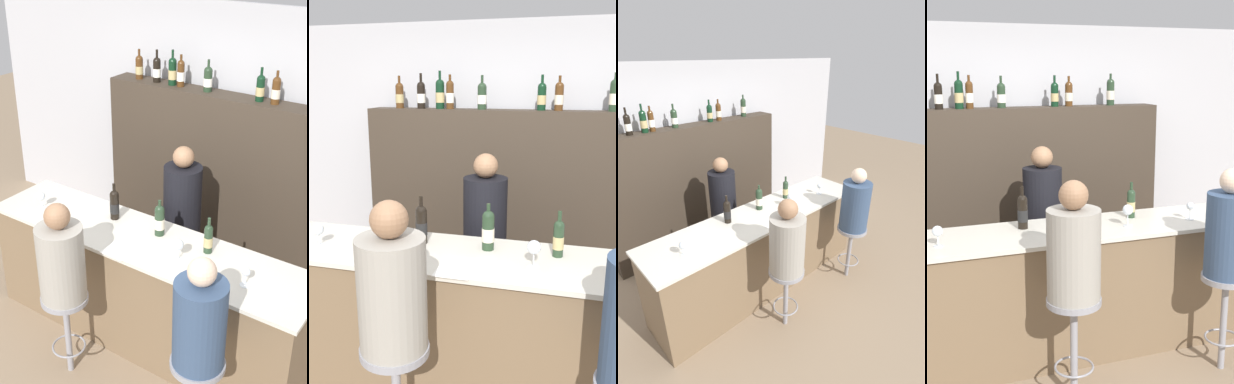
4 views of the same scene
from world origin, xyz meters
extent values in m
plane|color=#8C755B|center=(0.00, 0.00, 0.00)|extent=(16.00, 16.00, 0.00)
cube|color=#B2B2B7|center=(0.00, 1.94, 1.30)|extent=(6.40, 0.05, 2.60)
cube|color=brown|center=(0.00, 0.32, 0.48)|extent=(2.78, 0.64, 0.96)
cube|color=beige|center=(0.00, 0.32, 0.98)|extent=(2.82, 0.68, 0.03)
cube|color=#382D23|center=(0.00, 1.71, 0.91)|extent=(2.64, 0.28, 1.81)
cylinder|color=black|center=(-0.39, 0.45, 1.10)|extent=(0.08, 0.08, 0.22)
cylinder|color=black|center=(-0.39, 0.45, 1.09)|extent=(0.08, 0.08, 0.09)
sphere|color=black|center=(-0.39, 0.45, 1.21)|extent=(0.08, 0.08, 0.08)
cylinder|color=black|center=(-0.39, 0.45, 1.27)|extent=(0.02, 0.02, 0.09)
cylinder|color=#233823|center=(0.07, 0.45, 1.10)|extent=(0.08, 0.08, 0.22)
cylinder|color=beige|center=(0.07, 0.45, 1.09)|extent=(0.08, 0.08, 0.09)
sphere|color=#233823|center=(0.07, 0.45, 1.21)|extent=(0.08, 0.08, 0.08)
cylinder|color=#233823|center=(0.07, 0.45, 1.27)|extent=(0.02, 0.02, 0.07)
cylinder|color=#233823|center=(0.51, 0.45, 1.09)|extent=(0.07, 0.07, 0.20)
cylinder|color=tan|center=(0.51, 0.45, 1.08)|extent=(0.07, 0.07, 0.08)
sphere|color=#233823|center=(0.51, 0.45, 1.19)|extent=(0.07, 0.07, 0.07)
cylinder|color=#233823|center=(0.51, 0.45, 1.25)|extent=(0.02, 0.02, 0.08)
cylinder|color=black|center=(-0.83, 1.71, 1.91)|extent=(0.08, 0.08, 0.21)
cylinder|color=white|center=(-0.83, 1.71, 1.90)|extent=(0.08, 0.08, 0.08)
sphere|color=black|center=(-0.83, 1.71, 2.02)|extent=(0.08, 0.08, 0.08)
cylinder|color=black|center=(-0.83, 1.71, 2.08)|extent=(0.02, 0.02, 0.10)
cylinder|color=black|center=(-0.65, 1.71, 1.92)|extent=(0.08, 0.08, 0.22)
cylinder|color=tan|center=(-0.65, 1.71, 1.91)|extent=(0.08, 0.08, 0.09)
sphere|color=black|center=(-0.65, 1.71, 2.04)|extent=(0.08, 0.08, 0.08)
cylinder|color=black|center=(-0.65, 1.71, 2.10)|extent=(0.02, 0.02, 0.10)
cylinder|color=#4C2D14|center=(-0.56, 1.71, 1.92)|extent=(0.07, 0.07, 0.22)
cylinder|color=white|center=(-0.56, 1.71, 1.91)|extent=(0.07, 0.07, 0.09)
sphere|color=#4C2D14|center=(-0.56, 1.71, 2.03)|extent=(0.07, 0.07, 0.07)
cylinder|color=#4C2D14|center=(-0.56, 1.71, 2.08)|extent=(0.02, 0.02, 0.07)
cylinder|color=#233823|center=(-0.26, 1.71, 1.91)|extent=(0.08, 0.08, 0.19)
cylinder|color=white|center=(-0.26, 1.71, 1.90)|extent=(0.08, 0.08, 0.08)
sphere|color=#233823|center=(-0.26, 1.71, 2.01)|extent=(0.08, 0.08, 0.08)
cylinder|color=#233823|center=(-0.26, 1.71, 2.07)|extent=(0.02, 0.02, 0.09)
cylinder|color=black|center=(0.27, 1.71, 1.91)|extent=(0.07, 0.07, 0.20)
cylinder|color=tan|center=(0.27, 1.71, 1.90)|extent=(0.08, 0.08, 0.08)
sphere|color=black|center=(0.27, 1.71, 2.01)|extent=(0.07, 0.07, 0.07)
cylinder|color=black|center=(0.27, 1.71, 2.07)|extent=(0.02, 0.02, 0.09)
cylinder|color=#4C2D14|center=(0.42, 1.71, 1.91)|extent=(0.07, 0.07, 0.20)
cylinder|color=beige|center=(0.42, 1.71, 1.90)|extent=(0.08, 0.08, 0.08)
sphere|color=#4C2D14|center=(0.42, 1.71, 2.01)|extent=(0.07, 0.07, 0.07)
cylinder|color=#4C2D14|center=(0.42, 1.71, 2.07)|extent=(0.02, 0.02, 0.08)
cylinder|color=#233823|center=(0.86, 1.71, 1.92)|extent=(0.08, 0.08, 0.22)
cylinder|color=beige|center=(0.86, 1.71, 1.91)|extent=(0.08, 0.08, 0.09)
sphere|color=#233823|center=(0.86, 1.71, 2.03)|extent=(0.08, 0.08, 0.08)
cylinder|color=#233823|center=(0.86, 1.71, 2.09)|extent=(0.02, 0.02, 0.08)
cylinder|color=silver|center=(-1.03, 0.23, 0.99)|extent=(0.07, 0.07, 0.00)
cylinder|color=silver|center=(-1.03, 0.23, 1.03)|extent=(0.01, 0.01, 0.07)
sphere|color=silver|center=(-1.03, 0.23, 1.10)|extent=(0.07, 0.07, 0.07)
cylinder|color=silver|center=(0.39, 0.23, 0.99)|extent=(0.07, 0.07, 0.00)
cylinder|color=silver|center=(0.39, 0.23, 1.04)|extent=(0.01, 0.01, 0.09)
sphere|color=silver|center=(0.39, 0.23, 1.12)|extent=(0.08, 0.08, 0.08)
cylinder|color=silver|center=(0.93, 0.23, 0.99)|extent=(0.07, 0.07, 0.00)
cylinder|color=silver|center=(0.93, 0.23, 1.04)|extent=(0.01, 0.01, 0.08)
sphere|color=silver|center=(0.93, 0.23, 1.10)|extent=(0.06, 0.06, 0.06)
cube|color=white|center=(-0.05, 0.12, 0.99)|extent=(0.21, 0.30, 0.00)
cylinder|color=gray|center=(-0.25, -0.34, 0.35)|extent=(0.05, 0.05, 0.69)
torus|color=gray|center=(-0.25, -0.34, 0.24)|extent=(0.27, 0.27, 0.02)
cylinder|color=gray|center=(-0.25, -0.34, 0.71)|extent=(0.36, 0.36, 0.04)
cylinder|color=gray|center=(-0.25, -0.34, 1.03)|extent=(0.35, 0.35, 0.59)
sphere|color=#936B4C|center=(-0.25, -0.34, 1.41)|extent=(0.19, 0.19, 0.19)
cylinder|color=gray|center=(0.91, -0.34, 0.35)|extent=(0.05, 0.05, 0.69)
torus|color=gray|center=(0.91, -0.34, 0.24)|extent=(0.27, 0.27, 0.02)
cylinder|color=gray|center=(0.91, -0.34, 0.71)|extent=(0.36, 0.36, 0.04)
cylinder|color=#334766|center=(0.91, -0.34, 1.03)|extent=(0.33, 0.33, 0.60)
sphere|color=beige|center=(0.91, -0.34, 1.42)|extent=(0.18, 0.18, 0.18)
cylinder|color=black|center=(-0.07, 1.01, 0.67)|extent=(0.34, 0.34, 1.34)
sphere|color=#936B4C|center=(-0.07, 1.01, 1.43)|extent=(0.19, 0.19, 0.19)
camera|label=1|loc=(2.14, -2.58, 3.22)|focal=50.00mm
camera|label=2|loc=(0.58, -2.11, 2.04)|focal=40.00mm
camera|label=3|loc=(-1.98, -1.97, 2.69)|focal=28.00mm
camera|label=4|loc=(-1.30, -3.35, 2.17)|focal=50.00mm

